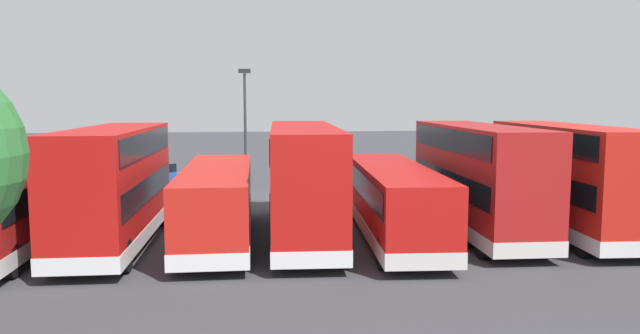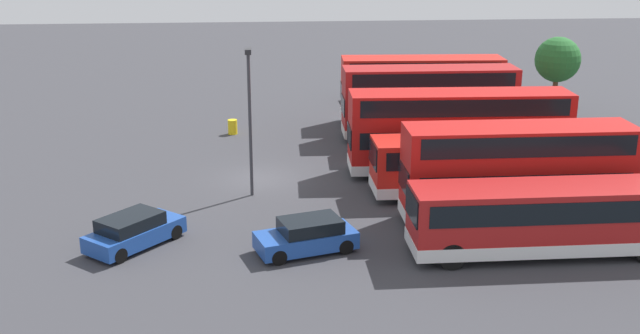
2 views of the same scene
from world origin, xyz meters
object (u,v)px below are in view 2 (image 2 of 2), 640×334
at_px(bus_double_decker_sixth, 517,172).
at_px(bus_double_decker_fourth, 459,130).
at_px(bus_double_decker_second, 429,101).
at_px(bus_single_deck_seventh, 543,217).
at_px(car_small_green, 134,231).
at_px(lamp_post_tall, 250,111).
at_px(box_truck_blue, 410,78).
at_px(waste_bin_yellow, 233,127).
at_px(car_hatchback_silver, 307,236).
at_px(bus_single_deck_third, 455,128).
at_px(bus_double_decker_near_end, 421,89).
at_px(bus_single_deck_fifth, 482,164).

bearing_deg(bus_double_decker_sixth, bus_double_decker_fourth, -174.04).
distance_m(bus_double_decker_second, bus_single_deck_seventh, 18.02).
height_order(car_small_green, lamp_post_tall, lamp_post_tall).
relative_size(box_truck_blue, waste_bin_yellow, 7.94).
xyz_separation_m(car_hatchback_silver, car_small_green, (-1.14, -7.22, 0.00)).
xyz_separation_m(bus_single_deck_third, waste_bin_yellow, (-5.79, -13.15, -1.15)).
relative_size(bus_double_decker_sixth, car_small_green, 2.35).
xyz_separation_m(box_truck_blue, car_hatchback_silver, (28.28, -9.87, -1.01)).
distance_m(lamp_post_tall, waste_bin_yellow, 12.57).
bearing_deg(lamp_post_tall, waste_bin_yellow, -173.88).
height_order(bus_double_decker_near_end, bus_single_deck_fifth, bus_double_decker_near_end).
bearing_deg(bus_double_decker_second, bus_double_decker_sixth, 2.95).
bearing_deg(car_small_green, bus_double_decker_second, 134.58).
bearing_deg(bus_single_deck_seventh, lamp_post_tall, -124.66).
xyz_separation_m(bus_double_decker_second, lamp_post_tall, (9.80, -11.13, 1.90)).
distance_m(bus_double_decker_sixth, car_hatchback_silver, 10.03).
bearing_deg(bus_double_decker_sixth, lamp_post_tall, -111.78).
bearing_deg(bus_double_decker_sixth, bus_single_deck_third, 180.00).
bearing_deg(bus_single_deck_third, car_hatchback_silver, -35.88).
distance_m(bus_double_decker_second, waste_bin_yellow, 12.73).
height_order(bus_double_decker_fourth, bus_double_decker_sixth, same).
bearing_deg(bus_single_deck_seventh, car_hatchback_silver, -96.14).
distance_m(bus_double_decker_fourth, bus_single_deck_seventh, 10.76).
bearing_deg(bus_double_decker_fourth, bus_double_decker_sixth, 5.96).
relative_size(bus_single_deck_third, bus_single_deck_seventh, 1.06).
height_order(bus_double_decker_second, car_hatchback_silver, bus_double_decker_second).
bearing_deg(car_hatchback_silver, bus_single_deck_fifth, 124.24).
bearing_deg(bus_single_deck_fifth, car_small_green, -72.73).
height_order(bus_single_deck_third, waste_bin_yellow, bus_single_deck_third).
relative_size(bus_double_decker_second, bus_single_deck_fifth, 0.99).
distance_m(bus_single_deck_third, bus_single_deck_seventh, 14.28).
bearing_deg(bus_single_deck_fifth, bus_single_deck_third, 176.58).
height_order(bus_double_decker_near_end, car_hatchback_silver, bus_double_decker_near_end).
bearing_deg(car_hatchback_silver, bus_double_decker_second, 152.49).
height_order(bus_double_decker_sixth, lamp_post_tall, lamp_post_tall).
distance_m(bus_double_decker_second, car_small_green, 22.60).
height_order(bus_single_deck_fifth, bus_single_deck_seventh, same).
relative_size(bus_single_deck_fifth, bus_single_deck_seventh, 1.02).
bearing_deg(bus_single_deck_fifth, bus_double_decker_second, -178.22).
height_order(bus_double_decker_near_end, bus_double_decker_second, same).
relative_size(bus_single_deck_fifth, car_hatchback_silver, 2.49).
distance_m(bus_double_decker_near_end, bus_single_deck_third, 7.50).
bearing_deg(bus_double_decker_fourth, car_hatchback_silver, -42.34).
bearing_deg(car_hatchback_silver, bus_double_decker_near_end, 156.16).
bearing_deg(bus_double_decker_sixth, car_small_green, -85.69).
bearing_deg(bus_double_decker_second, bus_double_decker_near_end, 175.22).
bearing_deg(car_small_green, car_hatchback_silver, 81.00).
bearing_deg(bus_double_decker_second, bus_single_deck_fifth, 1.78).
xyz_separation_m(bus_double_decker_second, car_small_green, (15.81, -16.05, -1.75)).
distance_m(box_truck_blue, car_small_green, 32.09).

